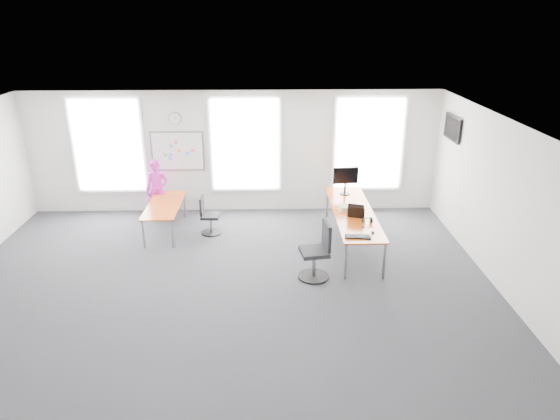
{
  "coord_description": "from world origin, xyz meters",
  "views": [
    {
      "loc": [
        0.83,
        -7.83,
        4.74
      ],
      "look_at": [
        1.07,
        1.2,
        1.1
      ],
      "focal_mm": 32.0,
      "sensor_mm": 36.0,
      "label": 1
    }
  ],
  "objects_px": {
    "chair_left": "(208,217)",
    "headphones": "(367,220)",
    "chair_right": "(318,254)",
    "monitor": "(346,178)",
    "person": "(157,190)",
    "keyboard": "(358,237)",
    "desk_right": "(353,213)",
    "desk_left": "(164,207)"
  },
  "relations": [
    {
      "from": "chair_left",
      "to": "headphones",
      "type": "height_order",
      "value": "headphones"
    },
    {
      "from": "chair_right",
      "to": "monitor",
      "type": "relative_size",
      "value": 1.72
    },
    {
      "from": "person",
      "to": "keyboard",
      "type": "distance_m",
      "value": 5.14
    },
    {
      "from": "desk_right",
      "to": "monitor",
      "type": "relative_size",
      "value": 4.88
    },
    {
      "from": "desk_left",
      "to": "chair_right",
      "type": "relative_size",
      "value": 1.65
    },
    {
      "from": "desk_left",
      "to": "chair_right",
      "type": "height_order",
      "value": "chair_right"
    },
    {
      "from": "desk_left",
      "to": "keyboard",
      "type": "xyz_separation_m",
      "value": [
        4.02,
        -2.07,
        0.17
      ]
    },
    {
      "from": "person",
      "to": "headphones",
      "type": "xyz_separation_m",
      "value": [
        4.61,
        -2.11,
        0.08
      ]
    },
    {
      "from": "desk_right",
      "to": "person",
      "type": "relative_size",
      "value": 2.11
    },
    {
      "from": "desk_left",
      "to": "chair_left",
      "type": "relative_size",
      "value": 2.1
    },
    {
      "from": "desk_right",
      "to": "chair_left",
      "type": "relative_size",
      "value": 3.61
    },
    {
      "from": "desk_right",
      "to": "keyboard",
      "type": "relative_size",
      "value": 6.43
    },
    {
      "from": "desk_left",
      "to": "headphones",
      "type": "xyz_separation_m",
      "value": [
        4.32,
        -1.39,
        0.21
      ]
    },
    {
      "from": "desk_right",
      "to": "monitor",
      "type": "xyz_separation_m",
      "value": [
        -0.02,
        1.05,
        0.44
      ]
    },
    {
      "from": "desk_right",
      "to": "chair_right",
      "type": "distance_m",
      "value": 1.7
    },
    {
      "from": "person",
      "to": "monitor",
      "type": "bearing_deg",
      "value": -4.28
    },
    {
      "from": "desk_left",
      "to": "chair_right",
      "type": "bearing_deg",
      "value": -33.89
    },
    {
      "from": "desk_right",
      "to": "headphones",
      "type": "bearing_deg",
      "value": -74.25
    },
    {
      "from": "keyboard",
      "to": "monitor",
      "type": "height_order",
      "value": "monitor"
    },
    {
      "from": "desk_right",
      "to": "person",
      "type": "height_order",
      "value": "person"
    },
    {
      "from": "desk_right",
      "to": "headphones",
      "type": "relative_size",
      "value": 15.79
    },
    {
      "from": "chair_left",
      "to": "monitor",
      "type": "height_order",
      "value": "monitor"
    },
    {
      "from": "chair_left",
      "to": "monitor",
      "type": "xyz_separation_m",
      "value": [
        3.13,
        0.4,
        0.77
      ]
    },
    {
      "from": "chair_right",
      "to": "chair_left",
      "type": "height_order",
      "value": "chair_right"
    },
    {
      "from": "desk_left",
      "to": "keyboard",
      "type": "relative_size",
      "value": 3.73
    },
    {
      "from": "desk_left",
      "to": "chair_left",
      "type": "bearing_deg",
      "value": -6.48
    },
    {
      "from": "desk_left",
      "to": "person",
      "type": "distance_m",
      "value": 0.79
    },
    {
      "from": "desk_right",
      "to": "headphones",
      "type": "height_order",
      "value": "headphones"
    },
    {
      "from": "chair_right",
      "to": "keyboard",
      "type": "xyz_separation_m",
      "value": [
        0.76,
        0.11,
        0.29
      ]
    },
    {
      "from": "desk_right",
      "to": "desk_left",
      "type": "bearing_deg",
      "value": 169.59
    },
    {
      "from": "chair_right",
      "to": "keyboard",
      "type": "bearing_deg",
      "value": 89.68
    },
    {
      "from": "desk_right",
      "to": "headphones",
      "type": "distance_m",
      "value": 0.66
    },
    {
      "from": "keyboard",
      "to": "headphones",
      "type": "distance_m",
      "value": 0.75
    },
    {
      "from": "headphones",
      "to": "desk_left",
      "type": "bearing_deg",
      "value": 178.12
    },
    {
      "from": "desk_right",
      "to": "desk_left",
      "type": "height_order",
      "value": "desk_right"
    },
    {
      "from": "desk_right",
      "to": "desk_left",
      "type": "xyz_separation_m",
      "value": [
        -4.14,
        0.76,
        -0.11
      ]
    },
    {
      "from": "desk_left",
      "to": "chair_right",
      "type": "xyz_separation_m",
      "value": [
        3.26,
        -2.19,
        -0.12
      ]
    },
    {
      "from": "chair_left",
      "to": "keyboard",
      "type": "relative_size",
      "value": 1.78
    },
    {
      "from": "chair_right",
      "to": "chair_left",
      "type": "relative_size",
      "value": 1.27
    },
    {
      "from": "desk_right",
      "to": "keyboard",
      "type": "bearing_deg",
      "value": -95.42
    },
    {
      "from": "desk_left",
      "to": "monitor",
      "type": "height_order",
      "value": "monitor"
    },
    {
      "from": "desk_left",
      "to": "monitor",
      "type": "bearing_deg",
      "value": 3.97
    }
  ]
}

